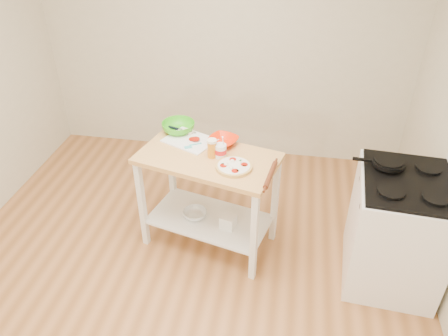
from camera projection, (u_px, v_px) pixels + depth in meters
name	position (u px, v px, depth m)	size (l,w,h in m)	color
room_shell	(163.00, 147.00, 2.71)	(4.04, 4.54, 2.74)	#B17341
prep_island	(208.00, 182.00, 3.61)	(1.22, 0.85, 0.90)	tan
gas_stove	(396.00, 229.00, 3.38)	(0.73, 0.84, 1.11)	white
skillet	(387.00, 163.00, 3.25)	(0.38, 0.24, 0.03)	black
pizza	(234.00, 166.00, 3.32)	(0.28, 0.28, 0.04)	#E0B65F
cutting_board	(190.00, 140.00, 3.67)	(0.49, 0.44, 0.04)	white
spatula	(192.00, 146.00, 3.58)	(0.13, 0.12, 0.01)	#43BBC1
knife	(178.00, 129.00, 3.81)	(0.27, 0.09, 0.01)	silver
orange_bowl	(223.00, 141.00, 3.61)	(0.23, 0.23, 0.06)	#FF2C05
green_bowl	(178.00, 127.00, 3.78)	(0.28, 0.28, 0.09)	green
beer_pint	(212.00, 148.00, 3.42)	(0.08, 0.08, 0.15)	orange
yogurt_tub	(221.00, 151.00, 3.43)	(0.09, 0.09, 0.20)	white
rolling_pin	(270.00, 175.00, 3.22)	(0.04, 0.04, 0.34)	#612C16
shelf_glass_bowl	(195.00, 214.00, 3.82)	(0.21, 0.21, 0.06)	silver
shelf_bin	(228.00, 221.00, 3.70)	(0.12, 0.12, 0.12)	white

